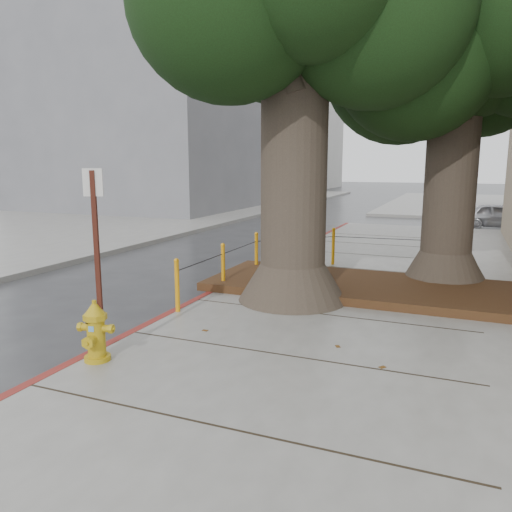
{
  "coord_description": "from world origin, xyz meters",
  "views": [
    {
      "loc": [
        2.55,
        -6.02,
        2.68
      ],
      "look_at": [
        -0.71,
        1.88,
        1.1
      ],
      "focal_mm": 35.0,
      "sensor_mm": 36.0,
      "label": 1
    }
  ],
  "objects_px": {
    "fire_hydrant": "(96,331)",
    "car_dark": "(201,201)",
    "signpost": "(97,254)",
    "car_silver": "(500,216)"
  },
  "relations": [
    {
      "from": "fire_hydrant",
      "to": "car_dark",
      "type": "distance_m",
      "value": 21.79
    },
    {
      "from": "signpost",
      "to": "car_dark",
      "type": "height_order",
      "value": "signpost"
    },
    {
      "from": "fire_hydrant",
      "to": "car_dark",
      "type": "relative_size",
      "value": 0.19
    },
    {
      "from": "fire_hydrant",
      "to": "car_silver",
      "type": "bearing_deg",
      "value": 60.83
    },
    {
      "from": "fire_hydrant",
      "to": "car_silver",
      "type": "relative_size",
      "value": 0.26
    },
    {
      "from": "signpost",
      "to": "car_silver",
      "type": "relative_size",
      "value": 0.79
    },
    {
      "from": "car_dark",
      "to": "fire_hydrant",
      "type": "bearing_deg",
      "value": -65.95
    },
    {
      "from": "fire_hydrant",
      "to": "signpost",
      "type": "distance_m",
      "value": 1.01
    },
    {
      "from": "fire_hydrant",
      "to": "car_silver",
      "type": "xyz_separation_m",
      "value": [
        5.78,
        18.16,
        -0.01
      ]
    },
    {
      "from": "car_silver",
      "to": "car_dark",
      "type": "distance_m",
      "value": 15.1
    }
  ]
}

